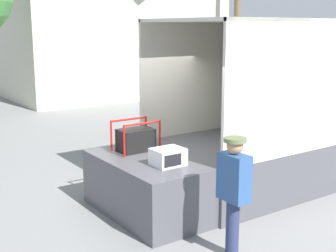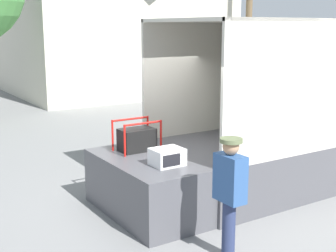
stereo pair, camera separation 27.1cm
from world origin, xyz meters
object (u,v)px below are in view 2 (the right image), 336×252
portable_generator (138,139)px  utility_pole (249,8)px  worker_person (230,186)px  box_truck (322,131)px  microwave (167,157)px

portable_generator → utility_pole: (10.38, 8.73, 2.69)m
worker_person → box_truck: bearing=24.8°
box_truck → microwave: 4.24m
microwave → utility_pole: size_ratio=0.07×
utility_pole → microwave: bearing=-136.9°
box_truck → utility_pole: utility_pole is taller
box_truck → portable_generator: 4.20m
microwave → portable_generator: 1.03m
microwave → utility_pole: 14.55m
portable_generator → worker_person: worker_person is taller
box_truck → worker_person: (-4.13, -1.91, 0.12)m
worker_person → utility_pole: (10.36, 11.18, 2.83)m
portable_generator → box_truck: bearing=-7.4°
box_truck → portable_generator: (-4.15, 0.54, 0.26)m
worker_person → utility_pole: 15.50m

